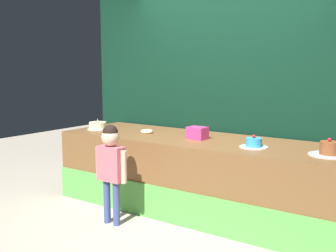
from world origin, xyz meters
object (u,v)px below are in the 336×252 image
Objects in this scene: child_figure at (111,160)px; donut at (147,132)px; cake_left at (98,126)px; pink_box at (197,133)px; cake_center at (254,143)px; cake_right at (329,150)px.

child_figure is 6.95× the size of donut.
cake_left is at bearing -171.03° from donut.
pink_box is at bearing 58.86° from child_figure.
cake_center is (1.40, -0.10, 0.02)m from donut.
cake_left reaches higher than donut.
cake_center is (2.09, 0.01, -0.00)m from cake_left.
pink_box is at bearing 0.05° from donut.
pink_box is 0.76× the size of cake_left.
child_figure reaches higher than cake_right.
cake_right reaches higher than pink_box.
pink_box is 1.40m from cake_left.
pink_box reaches higher than donut.
pink_box is 0.56× the size of cake_right.
child_figure reaches higher than cake_center.
cake_right is at bearing 22.25° from child_figure.
child_figure is 2.07m from cake_right.
child_figure is at bearing -39.45° from cake_left.
cake_right is (1.40, -0.06, -0.02)m from pink_box.
cake_right is at bearing -2.54° from pink_box.
donut is 0.53× the size of cake_center.
donut is 0.56× the size of cake_left.
cake_right is (2.09, -0.06, 0.03)m from donut.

